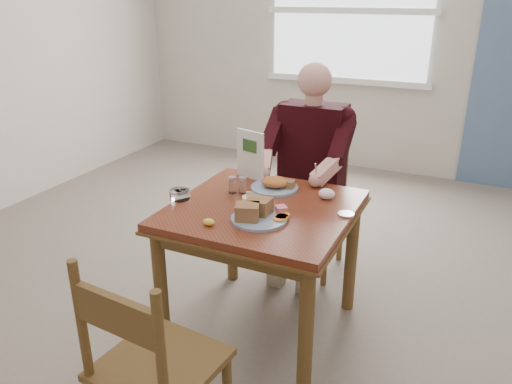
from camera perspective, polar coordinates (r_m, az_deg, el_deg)
The scene contains 16 objects.
floor at distance 2.95m, azimuth 0.69°, elevation -15.08°, with size 6.00×6.00×0.00m, color #6A5F55.
wall_back at distance 5.25m, azimuth 15.03°, elevation 17.15°, with size 5.50×5.50×0.00m, color beige.
lemon_wedge at distance 2.36m, azimuth -5.42°, elevation -3.44°, with size 0.06×0.04×0.03m, color yellow.
napkin at distance 2.67m, azimuth 8.10°, elevation -0.21°, with size 0.09×0.07×0.06m, color white.
metal_dish at distance 2.50m, azimuth 10.26°, elevation -2.52°, with size 0.08×0.08×0.01m, color silver.
window at distance 5.30m, azimuth 10.69°, elevation 19.70°, with size 1.72×0.04×1.42m.
table at distance 2.61m, azimuth 0.76°, elevation -3.84°, with size 0.92×0.92×0.75m.
chair_far at distance 3.36m, azimuth 6.34°, elevation -0.91°, with size 0.42×0.42×0.95m.
chair_near at distance 1.99m, azimuth -11.84°, elevation -19.18°, with size 0.46×0.46×0.95m.
diner at distance 3.16m, azimuth 6.06°, elevation 4.07°, with size 0.53×0.56×1.39m.
near_plate at distance 2.41m, azimuth 0.16°, elevation -2.40°, with size 0.32×0.32×0.09m.
far_plate at distance 2.78m, azimuth 2.25°, elevation 0.85°, with size 0.28×0.28×0.07m.
caddy at distance 2.55m, azimuth -0.49°, elevation -1.07°, with size 0.12×0.12×0.07m.
shakers at distance 2.71m, azimuth -2.13°, elevation 0.82°, with size 0.10×0.07×0.09m.
creamer at distance 2.67m, azimuth -8.72°, elevation -0.26°, with size 0.14×0.14×0.05m.
menu at distance 2.90m, azimuth -0.66°, elevation 4.30°, with size 0.19×0.07×0.29m.
Camera 1 is at (0.96, -2.15, 1.78)m, focal length 35.00 mm.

